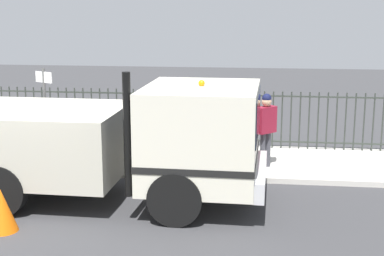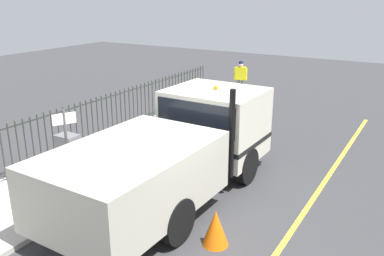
{
  "view_description": "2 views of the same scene",
  "coord_description": "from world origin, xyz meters",
  "px_view_note": "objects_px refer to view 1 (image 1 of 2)",
  "views": [
    {
      "loc": [
        -9.73,
        -4.14,
        3.74
      ],
      "look_at": [
        1.35,
        -2.76,
        1.32
      ],
      "focal_mm": 52.96,
      "sensor_mm": 36.0,
      "label": 1
    },
    {
      "loc": [
        -4.41,
        6.39,
        4.73
      ],
      "look_at": [
        1.38,
        -3.26,
        1.02
      ],
      "focal_mm": 38.53,
      "sensor_mm": 36.0,
      "label": 2
    }
  ],
  "objects_px": {
    "worker_standing": "(266,122)",
    "street_sign": "(45,106)",
    "work_truck": "(115,137)",
    "utility_cabinet": "(133,133)",
    "traffic_cone": "(2,210)"
  },
  "relations": [
    {
      "from": "utility_cabinet",
      "to": "worker_standing",
      "type": "bearing_deg",
      "value": -108.72
    },
    {
      "from": "utility_cabinet",
      "to": "traffic_cone",
      "type": "distance_m",
      "value": 5.29
    },
    {
      "from": "traffic_cone",
      "to": "street_sign",
      "type": "bearing_deg",
      "value": 8.3
    },
    {
      "from": "work_truck",
      "to": "worker_standing",
      "type": "bearing_deg",
      "value": 129.64
    },
    {
      "from": "utility_cabinet",
      "to": "street_sign",
      "type": "xyz_separation_m",
      "value": [
        -1.77,
        1.58,
        0.96
      ]
    },
    {
      "from": "work_truck",
      "to": "worker_standing",
      "type": "relative_size",
      "value": 3.95
    },
    {
      "from": "worker_standing",
      "to": "street_sign",
      "type": "xyz_separation_m",
      "value": [
        -0.65,
        4.9,
        0.38
      ]
    },
    {
      "from": "work_truck",
      "to": "worker_standing",
      "type": "height_order",
      "value": "work_truck"
    },
    {
      "from": "worker_standing",
      "to": "utility_cabinet",
      "type": "relative_size",
      "value": 1.85
    },
    {
      "from": "utility_cabinet",
      "to": "traffic_cone",
      "type": "height_order",
      "value": "utility_cabinet"
    },
    {
      "from": "traffic_cone",
      "to": "street_sign",
      "type": "distance_m",
      "value": 3.63
    },
    {
      "from": "work_truck",
      "to": "traffic_cone",
      "type": "xyz_separation_m",
      "value": [
        -1.76,
        1.52,
        -0.91
      ]
    },
    {
      "from": "traffic_cone",
      "to": "street_sign",
      "type": "height_order",
      "value": "street_sign"
    },
    {
      "from": "worker_standing",
      "to": "street_sign",
      "type": "relative_size",
      "value": 0.75
    },
    {
      "from": "utility_cabinet",
      "to": "traffic_cone",
      "type": "relative_size",
      "value": 1.23
    }
  ]
}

